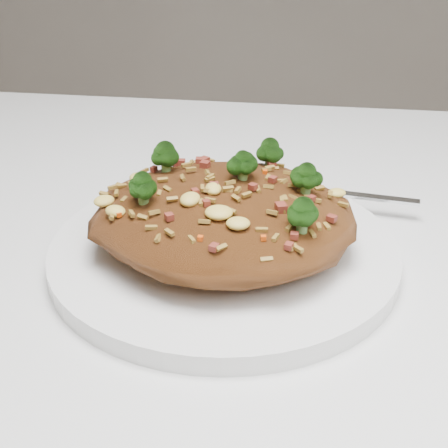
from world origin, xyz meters
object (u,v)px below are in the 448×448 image
at_px(plate, 224,251).
at_px(fried_rice, 224,206).
at_px(dining_table, 135,371).
at_px(fork, 328,192).

distance_m(plate, fried_rice, 0.04).
xyz_separation_m(dining_table, fork, (0.14, 0.12, 0.11)).
relative_size(dining_table, fried_rice, 6.49).
bearing_deg(dining_table, fried_rice, 22.74).
bearing_deg(fried_rice, fork, 50.69).
distance_m(dining_table, fork, 0.21).
height_order(dining_table, fork, fork).
bearing_deg(fork, fried_rice, -121.87).
distance_m(plate, fork, 0.12).
bearing_deg(plate, dining_table, -157.48).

